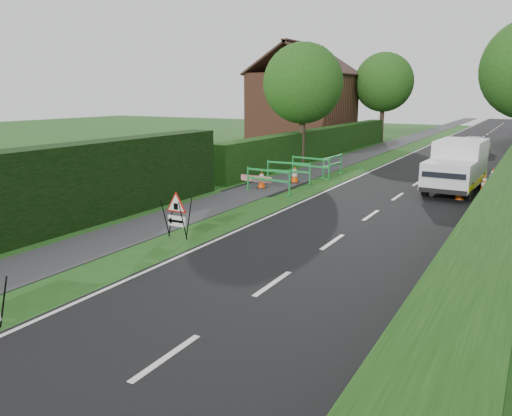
% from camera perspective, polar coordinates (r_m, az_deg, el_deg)
% --- Properties ---
extents(ground, '(120.00, 120.00, 0.00)m').
position_cam_1_polar(ground, '(11.32, -11.90, -7.84)').
color(ground, '#204D16').
rests_on(ground, ground).
extents(road_surface, '(6.00, 90.00, 0.02)m').
position_cam_1_polar(road_surface, '(43.28, 23.54, 6.67)').
color(road_surface, black).
rests_on(road_surface, ground).
extents(footpath, '(2.00, 90.00, 0.02)m').
position_cam_1_polar(footpath, '(44.20, 16.41, 7.33)').
color(footpath, '#2D2D30').
rests_on(footpath, ground).
extents(hedge_west_near, '(1.10, 18.00, 2.50)m').
position_cam_1_polar(hedge_west_near, '(14.98, -26.45, -3.78)').
color(hedge_west_near, black).
rests_on(hedge_west_near, ground).
extents(hedge_west_far, '(1.00, 24.00, 1.80)m').
position_cam_1_polar(hedge_west_far, '(32.46, 7.51, 5.86)').
color(hedge_west_far, '#14380F').
rests_on(hedge_west_far, ground).
extents(house_west, '(7.50, 7.40, 7.88)m').
position_cam_1_polar(house_west, '(41.55, 5.40, 11.46)').
color(house_west, brown).
rests_on(house_west, ground).
extents(tree_nw, '(4.40, 4.40, 6.70)m').
position_cam_1_polar(tree_nw, '(28.39, 5.40, 13.98)').
color(tree_nw, '#2D2116').
rests_on(tree_nw, ground).
extents(tree_fw, '(4.80, 4.80, 7.24)m').
position_cam_1_polar(tree_fw, '(43.47, 14.40, 13.74)').
color(tree_fw, '#2D2116').
rests_on(tree_fw, ground).
extents(triangle_sign, '(0.78, 0.78, 1.12)m').
position_cam_1_polar(triangle_sign, '(13.98, -9.20, -0.38)').
color(triangle_sign, black).
rests_on(triangle_sign, ground).
extents(works_van, '(1.98, 4.65, 2.09)m').
position_cam_1_polar(works_van, '(21.96, 21.98, 4.55)').
color(works_van, silver).
rests_on(works_van, ground).
extents(traffic_cone_0, '(0.38, 0.38, 0.79)m').
position_cam_1_polar(traffic_cone_0, '(20.40, 22.33, 1.91)').
color(traffic_cone_0, black).
rests_on(traffic_cone_0, ground).
extents(traffic_cone_1, '(0.38, 0.38, 0.79)m').
position_cam_1_polar(traffic_cone_1, '(22.22, 24.65, 2.54)').
color(traffic_cone_1, black).
rests_on(traffic_cone_1, ground).
extents(traffic_cone_2, '(0.38, 0.38, 0.79)m').
position_cam_1_polar(traffic_cone_2, '(24.36, 25.43, 3.29)').
color(traffic_cone_2, black).
rests_on(traffic_cone_2, ground).
extents(traffic_cone_3, '(0.38, 0.38, 0.79)m').
position_cam_1_polar(traffic_cone_3, '(21.27, 0.65, 3.31)').
color(traffic_cone_3, black).
rests_on(traffic_cone_3, ground).
extents(traffic_cone_4, '(0.38, 0.38, 0.79)m').
position_cam_1_polar(traffic_cone_4, '(22.64, 4.44, 3.86)').
color(traffic_cone_4, black).
rests_on(traffic_cone_4, ground).
extents(ped_barrier_0, '(2.08, 0.50, 1.00)m').
position_cam_1_polar(ped_barrier_0, '(20.22, 1.41, 3.48)').
color(ped_barrier_0, '#198D38').
rests_on(ped_barrier_0, ground).
extents(ped_barrier_1, '(2.09, 0.58, 1.00)m').
position_cam_1_polar(ped_barrier_1, '(22.50, 3.74, 4.43)').
color(ped_barrier_1, '#198D38').
rests_on(ped_barrier_1, ground).
extents(ped_barrier_2, '(2.09, 0.56, 1.00)m').
position_cam_1_polar(ped_barrier_2, '(24.19, 6.25, 4.98)').
color(ped_barrier_2, '#198D38').
rests_on(ped_barrier_2, ground).
extents(ped_barrier_3, '(0.49, 2.08, 1.00)m').
position_cam_1_polar(ped_barrier_3, '(24.74, 8.75, 5.09)').
color(ped_barrier_3, '#198D38').
rests_on(ped_barrier_3, ground).
extents(redwhite_plank, '(1.50, 0.07, 0.25)m').
position_cam_1_polar(redwhite_plank, '(21.15, 0.02, 2.18)').
color(redwhite_plank, red).
rests_on(redwhite_plank, ground).
extents(hatchback_car, '(2.44, 4.03, 1.28)m').
position_cam_1_polar(hatchback_car, '(35.81, 23.30, 6.62)').
color(hatchback_car, white).
rests_on(hatchback_car, ground).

